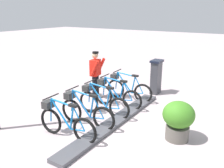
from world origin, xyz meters
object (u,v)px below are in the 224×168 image
bike_docked_0 (127,88)px  bike_docked_4 (64,122)px  bike_docked_2 (101,102)px  planter_bush (178,119)px  worker_near_rack (96,73)px  payment_kiosk (156,76)px  bike_docked_3 (85,111)px  bike_docked_1 (115,94)px

bike_docked_0 → bike_docked_4: 3.12m
bike_docked_2 → bike_docked_4: (0.00, 1.56, 0.00)m
bike_docked_2 → planter_bush: size_ratio=1.77×
planter_bush → bike_docked_0: bearing=-36.3°
worker_near_rack → payment_kiosk: bearing=-136.3°
bike_docked_3 → bike_docked_4: size_ratio=1.00×
bike_docked_0 → payment_kiosk: bearing=-115.9°
bike_docked_2 → planter_bush: bearing=176.2°
bike_docked_0 → bike_docked_2: (0.00, 1.56, 0.00)m
bike_docked_4 → planter_bush: size_ratio=1.77×
bike_docked_0 → bike_docked_4: bearing=90.0°
payment_kiosk → bike_docked_3: 3.57m
payment_kiosk → bike_docked_4: 4.34m
bike_docked_2 → bike_docked_0: bearing=-90.0°
bike_docked_0 → bike_docked_2: bearing=90.0°
bike_docked_4 → planter_bush: 2.73m
worker_near_rack → bike_docked_0: bearing=-160.2°
bike_docked_0 → worker_near_rack: size_ratio=1.04×
bike_docked_4 → worker_near_rack: bearing=-68.8°
bike_docked_2 → bike_docked_1: bearing=-90.0°
bike_docked_1 → planter_bush: bearing=158.2°
bike_docked_1 → planter_bush: bike_docked_1 is taller
bike_docked_3 → bike_docked_4: same height
payment_kiosk → bike_docked_1: (0.57, 1.96, -0.24)m
bike_docked_3 → worker_near_rack: bearing=-61.6°
bike_docked_1 → bike_docked_4: bearing=90.0°
bike_docked_3 → bike_docked_2: bearing=-90.0°
payment_kiosk → bike_docked_1: bearing=73.7°
payment_kiosk → bike_docked_1: size_ratio=0.74×
bike_docked_3 → planter_bush: bearing=-165.1°
payment_kiosk → planter_bush: bearing=121.5°
bike_docked_2 → bike_docked_4: size_ratio=1.00×
worker_near_rack → planter_bush: (-3.40, 1.34, -0.37)m
payment_kiosk → bike_docked_0: size_ratio=0.74×
worker_near_rack → planter_bush: size_ratio=1.71×
bike_docked_1 → bike_docked_4: 2.34m
bike_docked_0 → bike_docked_1: bearing=90.0°
payment_kiosk → bike_docked_3: (0.57, 3.52, -0.24)m
bike_docked_1 → bike_docked_2: (0.00, 0.78, 0.00)m
payment_kiosk → bike_docked_1: payment_kiosk is taller
bike_docked_3 → payment_kiosk: bearing=-99.2°
payment_kiosk → bike_docked_0: 1.33m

